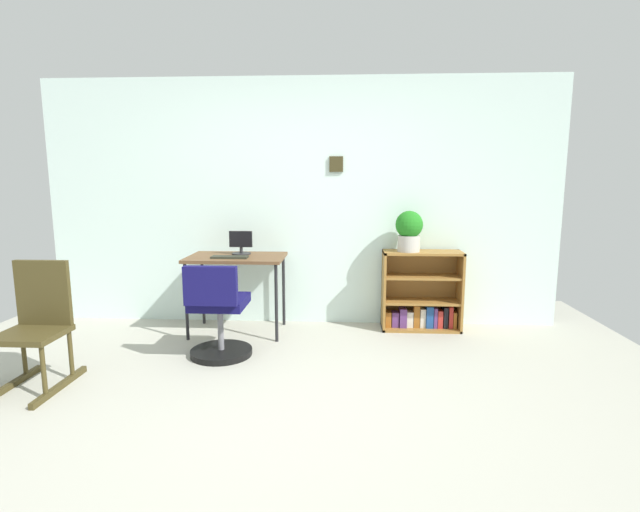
# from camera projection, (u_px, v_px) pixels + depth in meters

# --- Properties ---
(ground_plane) EXTENTS (6.24, 6.24, 0.00)m
(ground_plane) POSITION_uv_depth(u_px,v_px,m) (268.00, 422.00, 2.91)
(ground_plane) COLOR #ABAA9B
(wall_back) EXTENTS (5.20, 0.12, 2.48)m
(wall_back) POSITION_uv_depth(u_px,v_px,m) (300.00, 203.00, 4.84)
(wall_back) COLOR silver
(wall_back) RESTS_ON ground_plane
(desk) EXTENTS (0.91, 0.59, 0.75)m
(desk) POSITION_uv_depth(u_px,v_px,m) (237.00, 263.00, 4.54)
(desk) COLOR brown
(desk) RESTS_ON ground_plane
(monitor) EXTENTS (0.22, 0.18, 0.23)m
(monitor) POSITION_uv_depth(u_px,v_px,m) (241.00, 244.00, 4.61)
(monitor) COLOR #262628
(monitor) RESTS_ON desk
(keyboard) EXTENTS (0.34, 0.12, 0.02)m
(keyboard) POSITION_uv_depth(u_px,v_px,m) (230.00, 257.00, 4.41)
(keyboard) COLOR #2A2D22
(keyboard) RESTS_ON desk
(office_chair) EXTENTS (0.52, 0.55, 0.81)m
(office_chair) POSITION_uv_depth(u_px,v_px,m) (218.00, 317.00, 3.92)
(office_chair) COLOR black
(office_chair) RESTS_ON ground_plane
(rocking_chair) EXTENTS (0.42, 0.64, 0.90)m
(rocking_chair) POSITION_uv_depth(u_px,v_px,m) (37.00, 324.00, 3.39)
(rocking_chair) COLOR #41381A
(rocking_chair) RESTS_ON ground_plane
(bookshelf_low) EXTENTS (0.77, 0.30, 0.78)m
(bookshelf_low) POSITION_uv_depth(u_px,v_px,m) (421.00, 296.00, 4.72)
(bookshelf_low) COLOR olive
(bookshelf_low) RESTS_ON ground_plane
(potted_plant_on_shelf) EXTENTS (0.26, 0.26, 0.40)m
(potted_plant_on_shelf) POSITION_uv_depth(u_px,v_px,m) (409.00, 230.00, 4.57)
(potted_plant_on_shelf) COLOR #B7B2A8
(potted_plant_on_shelf) RESTS_ON bookshelf_low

